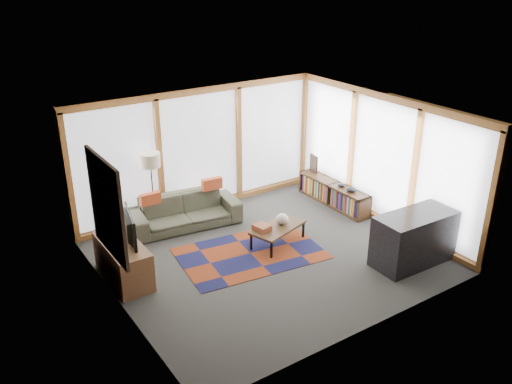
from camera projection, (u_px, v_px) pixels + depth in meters
ground at (268, 255)px, 9.73m from camera, size 5.50×5.50×0.00m
room_envelope at (274, 161)px, 9.80m from camera, size 5.52×5.02×2.62m
rug at (250, 253)px, 9.79m from camera, size 2.71×1.93×0.01m
sofa at (185, 211)px, 10.69m from camera, size 2.25×1.12×0.63m
pillow_left at (150, 199)px, 10.21m from camera, size 0.40×0.12×0.22m
pillow_right at (212, 184)px, 10.87m from camera, size 0.43×0.15×0.23m
floor_lamp at (153, 191)px, 10.50m from camera, size 0.39×0.39×1.53m
coffee_table at (278, 235)px, 10.06m from camera, size 1.20×0.84×0.36m
book_stack at (262, 227)px, 9.84m from camera, size 0.29×0.33×0.10m
vase at (282, 219)px, 10.05m from camera, size 0.28×0.28×0.20m
bookshelf at (333, 194)px, 11.66m from camera, size 0.36×1.95×0.49m
bowl_a at (351, 189)px, 11.13m from camera, size 0.24×0.24×0.11m
bowl_b at (341, 185)px, 11.38m from camera, size 0.19×0.19×0.08m
shelf_picture at (314, 163)px, 12.11m from camera, size 0.09×0.30×0.40m
tv_console at (123, 261)px, 8.91m from camera, size 0.55×1.33×0.66m
television at (125, 227)px, 8.73m from camera, size 0.31×0.90×0.51m
bar_counter at (414, 239)px, 9.35m from camera, size 1.47×0.72×0.92m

